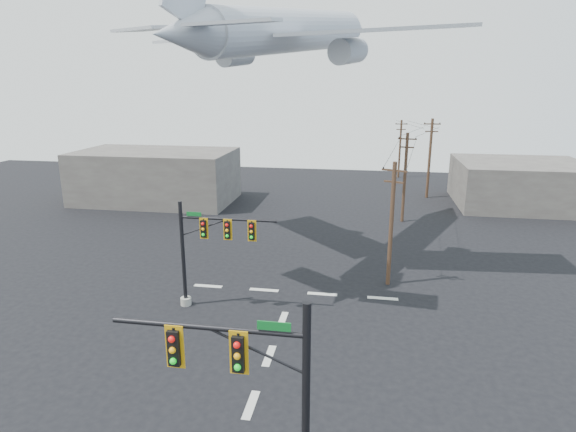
% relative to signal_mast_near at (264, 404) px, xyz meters
% --- Properties ---
extents(ground, '(120.00, 120.00, 0.00)m').
position_rel_signal_mast_near_xyz_m(ground, '(-1.74, 5.03, -4.02)').
color(ground, black).
rests_on(ground, ground).
extents(lane_markings, '(14.00, 21.20, 0.01)m').
position_rel_signal_mast_near_xyz_m(lane_markings, '(-1.74, 10.37, -4.01)').
color(lane_markings, beige).
rests_on(lane_markings, ground).
extents(signal_mast_near, '(6.55, 0.83, 7.57)m').
position_rel_signal_mast_near_xyz_m(signal_mast_near, '(0.00, 0.00, 0.00)').
color(signal_mast_near, gray).
rests_on(signal_mast_near, ground).
extents(signal_mast_far, '(6.30, 0.75, 6.81)m').
position_rel_signal_mast_near_xyz_m(signal_mast_far, '(-6.70, 13.96, -0.18)').
color(signal_mast_far, gray).
rests_on(signal_mast_far, ground).
extents(utility_pole_a, '(1.66, 0.75, 8.70)m').
position_rel_signal_mast_near_xyz_m(utility_pole_a, '(4.66, 19.47, 0.52)').
color(utility_pole_a, '#4D3321').
rests_on(utility_pole_a, ground).
extents(utility_pole_b, '(1.80, 0.49, 8.99)m').
position_rel_signal_mast_near_xyz_m(utility_pole_b, '(6.62, 35.85, 0.68)').
color(utility_pole_b, '#4D3321').
rests_on(utility_pole_b, ground).
extents(utility_pole_c, '(1.96, 0.33, 9.60)m').
position_rel_signal_mast_near_xyz_m(utility_pole_c, '(10.26, 47.12, 1.00)').
color(utility_pole_c, '#4D3321').
rests_on(utility_pole_c, ground).
extents(utility_pole_d, '(1.75, 0.29, 8.44)m').
position_rel_signal_mast_near_xyz_m(utility_pole_d, '(7.50, 59.84, 0.39)').
color(utility_pole_d, '#4D3321').
rests_on(utility_pole_d, ground).
extents(power_lines, '(7.27, 40.37, 0.44)m').
position_rel_signal_mast_near_xyz_m(power_lines, '(7.46, 39.74, 4.34)').
color(power_lines, black).
extents(airliner, '(25.29, 27.50, 7.38)m').
position_rel_signal_mast_near_xyz_m(airliner, '(-3.20, 24.74, 13.30)').
color(airliner, '#A3A8AF').
extents(building_left, '(18.00, 10.00, 6.00)m').
position_rel_signal_mast_near_xyz_m(building_left, '(-21.74, 40.03, -1.02)').
color(building_left, '#645F58').
rests_on(building_left, ground).
extents(building_right, '(14.00, 12.00, 5.00)m').
position_rel_signal_mast_near_xyz_m(building_right, '(20.26, 45.03, -1.52)').
color(building_right, '#645F58').
rests_on(building_right, ground).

